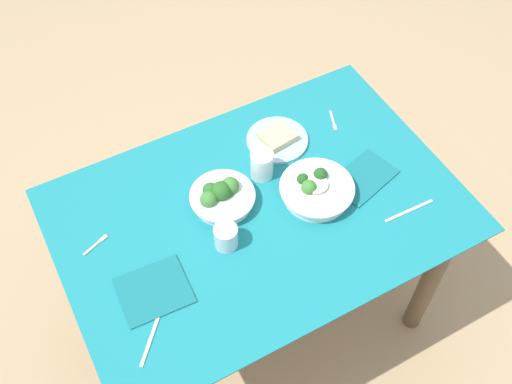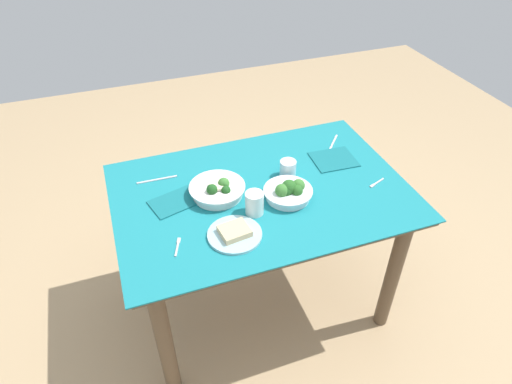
% 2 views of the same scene
% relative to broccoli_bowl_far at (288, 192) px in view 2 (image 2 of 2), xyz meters
% --- Properties ---
extents(ground_plane, '(6.00, 6.00, 0.00)m').
position_rel_broccoli_bowl_far_xyz_m(ground_plane, '(0.09, -0.08, -0.80)').
color(ground_plane, tan).
extents(dining_table, '(1.30, 0.89, 0.77)m').
position_rel_broccoli_bowl_far_xyz_m(dining_table, '(0.09, -0.08, -0.17)').
color(dining_table, '#197A84').
rests_on(dining_table, ground_plane).
extents(broccoli_bowl_far, '(0.21, 0.21, 0.09)m').
position_rel_broccoli_bowl_far_xyz_m(broccoli_bowl_far, '(0.00, 0.00, 0.00)').
color(broccoli_bowl_far, white).
rests_on(broccoli_bowl_far, dining_table).
extents(broccoli_bowl_near, '(0.25, 0.25, 0.08)m').
position_rel_broccoli_bowl_far_xyz_m(broccoli_bowl_near, '(0.28, -0.12, -0.01)').
color(broccoli_bowl_near, white).
rests_on(broccoli_bowl_near, dining_table).
extents(bread_side_plate, '(0.22, 0.22, 0.04)m').
position_rel_broccoli_bowl_far_xyz_m(bread_side_plate, '(0.29, 0.15, -0.02)').
color(bread_side_plate, '#99C6D1').
rests_on(bread_side_plate, dining_table).
extents(water_glass_center, '(0.08, 0.08, 0.10)m').
position_rel_broccoli_bowl_far_xyz_m(water_glass_center, '(0.17, 0.04, 0.02)').
color(water_glass_center, silver).
rests_on(water_glass_center, dining_table).
extents(water_glass_side, '(0.08, 0.08, 0.08)m').
position_rel_broccoli_bowl_far_xyz_m(water_glass_side, '(-0.06, -0.15, 0.01)').
color(water_glass_side, silver).
rests_on(water_glass_side, dining_table).
extents(fork_by_far_bowl, '(0.04, 0.10, 0.00)m').
position_rel_broccoli_bowl_far_xyz_m(fork_by_far_bowl, '(0.52, 0.13, -0.03)').
color(fork_by_far_bowl, '#B7B7BC').
rests_on(fork_by_far_bowl, dining_table).
extents(fork_by_near_bowl, '(0.09, 0.04, 0.00)m').
position_rel_broccoli_bowl_far_xyz_m(fork_by_near_bowl, '(-0.42, 0.04, -0.03)').
color(fork_by_near_bowl, '#B7B7BC').
rests_on(fork_by_near_bowl, dining_table).
extents(table_knife_left, '(0.19, 0.02, 0.00)m').
position_rel_broccoli_bowl_far_xyz_m(table_knife_left, '(0.52, -0.32, -0.03)').
color(table_knife_left, '#B7B7BC').
rests_on(table_knife_left, dining_table).
extents(table_knife_right, '(0.15, 0.17, 0.00)m').
position_rel_broccoli_bowl_far_xyz_m(table_knife_right, '(-0.38, -0.31, -0.03)').
color(table_knife_right, '#B7B7BC').
rests_on(table_knife_right, dining_table).
extents(napkin_folded_upper, '(0.21, 0.19, 0.01)m').
position_rel_broccoli_bowl_far_xyz_m(napkin_folded_upper, '(-0.32, -0.19, -0.03)').
color(napkin_folded_upper, '#156870').
rests_on(napkin_folded_upper, dining_table).
extents(napkin_folded_lower, '(0.25, 0.20, 0.01)m').
position_rel_broccoli_bowl_far_xyz_m(napkin_folded_lower, '(0.47, -0.14, -0.03)').
color(napkin_folded_lower, '#156870').
rests_on(napkin_folded_lower, dining_table).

